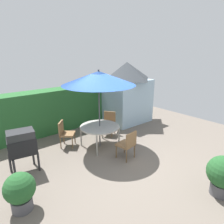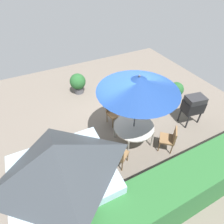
% 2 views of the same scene
% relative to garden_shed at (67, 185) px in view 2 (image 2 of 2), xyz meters
% --- Properties ---
extents(ground_plane, '(11.00, 11.00, 0.00)m').
position_rel_garden_shed_xyz_m(ground_plane, '(-2.55, -2.46, -1.38)').
color(ground_plane, '#6B6056').
extents(hedge_backdrop, '(7.16, 0.82, 1.72)m').
position_rel_garden_shed_xyz_m(hedge_backdrop, '(-2.55, 1.04, -0.53)').
color(hedge_backdrop, '#28602D').
rests_on(hedge_backdrop, ground).
extents(garden_shed, '(2.05, 1.76, 2.71)m').
position_rel_garden_shed_xyz_m(garden_shed, '(0.00, 0.00, 0.00)').
color(garden_shed, '#9EBCD1').
rests_on(garden_shed, ground).
extents(patio_table, '(1.33, 1.33, 0.75)m').
position_rel_garden_shed_xyz_m(patio_table, '(-2.54, -1.35, -0.69)').
color(patio_table, '#B2ADA3').
rests_on(patio_table, ground).
extents(patio_umbrella, '(2.34, 2.34, 2.64)m').
position_rel_garden_shed_xyz_m(patio_umbrella, '(-2.54, -1.35, 0.98)').
color(patio_umbrella, '#4C4C51').
rests_on(patio_umbrella, ground).
extents(bbq_grill, '(0.78, 0.62, 1.20)m').
position_rel_garden_shed_xyz_m(bbq_grill, '(-5.01, -1.21, -0.54)').
color(bbq_grill, black).
rests_on(bbq_grill, ground).
extents(chair_near_shed, '(0.65, 0.65, 0.90)m').
position_rel_garden_shed_xyz_m(chair_near_shed, '(-3.44, -0.55, -0.86)').
color(chair_near_shed, olive).
rests_on(chair_near_shed, ground).
extents(chair_far_side, '(0.52, 0.52, 0.90)m').
position_rel_garden_shed_xyz_m(chair_far_side, '(-2.39, -2.55, -0.86)').
color(chair_far_side, olive).
rests_on(chair_far_side, ground).
extents(chair_toward_hedge, '(0.64, 0.64, 0.90)m').
position_rel_garden_shed_xyz_m(chair_toward_hedge, '(-1.63, -0.73, -0.86)').
color(chair_toward_hedge, olive).
rests_on(chair_toward_hedge, ground).
extents(potted_plant_by_shed, '(0.64, 0.64, 0.85)m').
position_rel_garden_shed_xyz_m(potted_plant_by_shed, '(-5.51, -2.60, -0.91)').
color(potted_plant_by_shed, '#4C4C51').
rests_on(potted_plant_by_shed, ground).
extents(potted_plant_by_grill, '(0.72, 0.72, 0.95)m').
position_rel_garden_shed_xyz_m(potted_plant_by_grill, '(-1.86, -5.06, -0.85)').
color(potted_plant_by_grill, '#4C4C51').
rests_on(potted_plant_by_grill, ground).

